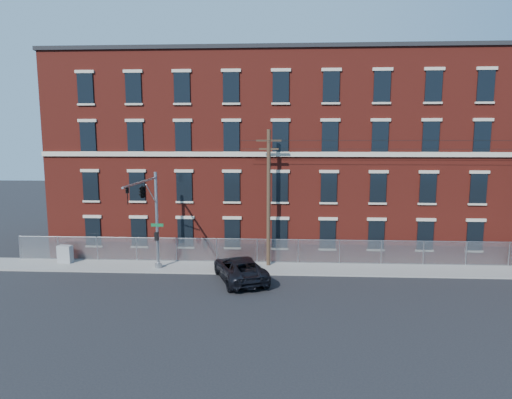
{
  "coord_description": "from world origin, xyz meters",
  "views": [
    {
      "loc": [
        2.69,
        -25.36,
        9.42
      ],
      "look_at": [
        1.16,
        4.0,
        5.27
      ],
      "focal_mm": 30.09,
      "sensor_mm": 36.0,
      "label": 1
    }
  ],
  "objects": [
    {
      "name": "utility_cabinet",
      "position": [
        -13.41,
        5.42,
        0.78
      ],
      "size": [
        1.12,
        0.66,
        1.33
      ],
      "primitive_type": "cube",
      "rotation": [
        0.0,
        0.0,
        -0.12
      ],
      "color": "gray",
      "rests_on": "sidewalk"
    },
    {
      "name": "utility_pole_near",
      "position": [
        2.0,
        5.6,
        5.34
      ],
      "size": [
        1.8,
        0.28,
        10.0
      ],
      "color": "#413020",
      "rests_on": "ground"
    },
    {
      "name": "sidewalk",
      "position": [
        12.0,
        5.0,
        0.06
      ],
      "size": [
        65.0,
        3.0,
        0.12
      ],
      "primitive_type": "cube",
      "color": "gray",
      "rests_on": "ground"
    },
    {
      "name": "pickup_truck",
      "position": [
        0.17,
        2.36,
        0.81
      ],
      "size": [
        4.52,
        6.41,
        1.62
      ],
      "primitive_type": "imported",
      "rotation": [
        0.0,
        0.0,
        3.49
      ],
      "color": "black",
      "rests_on": "ground"
    },
    {
      "name": "mill_building",
      "position": [
        12.0,
        13.93,
        8.15
      ],
      "size": [
        55.3,
        14.32,
        16.3
      ],
      "color": "maroon",
      "rests_on": "ground"
    },
    {
      "name": "traffic_signal_mast",
      "position": [
        -6.0,
        2.18,
        5.39
      ],
      "size": [
        0.9,
        6.75,
        7.0
      ],
      "color": "#9EA0A5",
      "rests_on": "ground"
    },
    {
      "name": "chain_link_fence",
      "position": [
        12.0,
        6.3,
        1.06
      ],
      "size": [
        59.06,
        0.06,
        1.85
      ],
      "color": "#A5A8AD",
      "rests_on": "ground"
    },
    {
      "name": "ground",
      "position": [
        0.0,
        0.0,
        0.0
      ],
      "size": [
        140.0,
        140.0,
        0.0
      ],
      "primitive_type": "plane",
      "color": "black",
      "rests_on": "ground"
    }
  ]
}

